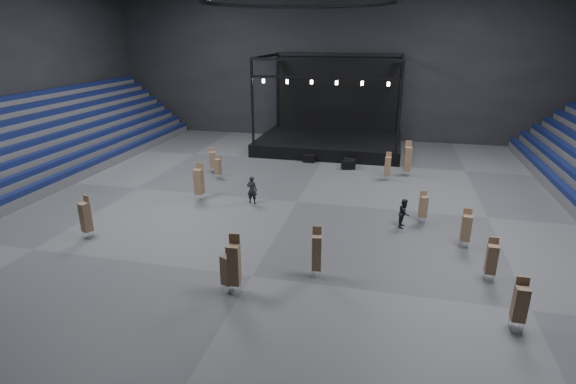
% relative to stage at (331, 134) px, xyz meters
% --- Properties ---
extents(floor, '(50.00, 50.00, 0.00)m').
position_rel_stage_xyz_m(floor, '(-0.00, -16.24, -1.45)').
color(floor, '#4C4C4E').
rests_on(floor, ground).
extents(wall_back, '(50.00, 0.20, 18.00)m').
position_rel_stage_xyz_m(wall_back, '(-0.00, 4.76, 7.55)').
color(wall_back, black).
rests_on(wall_back, ground).
extents(wall_front, '(50.00, 0.20, 18.00)m').
position_rel_stage_xyz_m(wall_front, '(-0.00, -37.24, 7.55)').
color(wall_front, black).
rests_on(wall_front, ground).
extents(bleachers_left, '(7.20, 40.00, 6.40)m').
position_rel_stage_xyz_m(bleachers_left, '(-22.94, -16.24, 0.28)').
color(bleachers_left, '#4F4F52').
rests_on(bleachers_left, floor).
extents(stage, '(14.00, 10.00, 9.20)m').
position_rel_stage_xyz_m(stage, '(0.00, 0.00, 0.00)').
color(stage, black).
rests_on(stage, floor).
extents(truss_ring, '(12.30, 12.30, 5.15)m').
position_rel_stage_xyz_m(truss_ring, '(-0.00, -16.24, 11.55)').
color(truss_ring, black).
rests_on(truss_ring, ceiling).
extents(flight_case_left, '(1.08, 0.59, 0.70)m').
position_rel_stage_xyz_m(flight_case_left, '(-1.11, -6.03, -1.10)').
color(flight_case_left, black).
rests_on(flight_case_left, floor).
extents(flight_case_mid, '(1.12, 0.72, 0.69)m').
position_rel_stage_xyz_m(flight_case_mid, '(2.63, -6.43, -1.11)').
color(flight_case_mid, black).
rests_on(flight_case_mid, floor).
extents(flight_case_right, '(1.26, 0.91, 0.76)m').
position_rel_stage_xyz_m(flight_case_right, '(2.63, -7.41, -1.07)').
color(flight_case_right, black).
rests_on(flight_case_right, floor).
extents(chair_stack_0, '(0.50, 0.50, 1.92)m').
position_rel_stage_xyz_m(chair_stack_0, '(-7.37, -12.41, -0.44)').
color(chair_stack_0, silver).
rests_on(chair_stack_0, floor).
extents(chair_stack_1, '(0.65, 0.65, 2.08)m').
position_rel_stage_xyz_m(chair_stack_1, '(-8.48, -10.86, -0.33)').
color(chair_stack_1, silver).
rests_on(chair_stack_1, floor).
extents(chair_stack_2, '(0.55, 0.55, 2.83)m').
position_rel_stage_xyz_m(chair_stack_2, '(-0.31, -28.22, -0.01)').
color(chair_stack_2, silver).
rests_on(chair_stack_2, floor).
extents(chair_stack_3, '(0.52, 0.52, 2.57)m').
position_rel_stage_xyz_m(chair_stack_3, '(3.04, -25.98, -0.15)').
color(chair_stack_3, silver).
rests_on(chair_stack_3, floor).
extents(chair_stack_4, '(0.64, 0.64, 2.54)m').
position_rel_stage_xyz_m(chair_stack_4, '(-10.53, -24.68, -0.14)').
color(chair_stack_4, silver).
rests_on(chair_stack_4, floor).
extents(chair_stack_5, '(0.50, 0.50, 2.17)m').
position_rel_stage_xyz_m(chair_stack_5, '(11.15, -24.46, -0.30)').
color(chair_stack_5, silver).
rests_on(chair_stack_5, floor).
extents(chair_stack_6, '(0.55, 0.55, 2.02)m').
position_rel_stage_xyz_m(chair_stack_6, '(8.35, -17.96, -0.38)').
color(chair_stack_6, silver).
rests_on(chair_stack_6, floor).
extents(chair_stack_7, '(0.52, 0.52, 2.25)m').
position_rel_stage_xyz_m(chair_stack_7, '(11.53, -28.22, -0.25)').
color(chair_stack_7, silver).
rests_on(chair_stack_7, floor).
extents(chair_stack_8, '(0.60, 0.60, 2.93)m').
position_rel_stage_xyz_m(chair_stack_8, '(7.53, -8.22, 0.05)').
color(chair_stack_8, silver).
rests_on(chair_stack_8, floor).
extents(chair_stack_9, '(0.48, 0.48, 2.22)m').
position_rel_stage_xyz_m(chair_stack_9, '(10.45, -20.99, -0.28)').
color(chair_stack_9, silver).
rests_on(chair_stack_9, floor).
extents(chair_stack_10, '(0.63, 0.63, 2.31)m').
position_rel_stage_xyz_m(chair_stack_10, '(-10.54, -24.68, -0.24)').
color(chair_stack_10, silver).
rests_on(chair_stack_10, floor).
extents(chair_stack_11, '(0.59, 0.59, 2.12)m').
position_rel_stage_xyz_m(chair_stack_11, '(-0.66, -28.23, -0.33)').
color(chair_stack_11, silver).
rests_on(chair_stack_11, floor).
extents(chair_stack_12, '(0.59, 0.59, 2.68)m').
position_rel_stage_xyz_m(chair_stack_12, '(-6.80, -17.39, -0.06)').
color(chair_stack_12, silver).
rests_on(chair_stack_12, floor).
extents(chair_stack_13, '(0.48, 0.48, 2.29)m').
position_rel_stage_xyz_m(chair_stack_13, '(5.98, -9.77, -0.27)').
color(chair_stack_13, silver).
rests_on(chair_stack_13, floor).
extents(man_center, '(0.73, 0.49, 1.96)m').
position_rel_stage_xyz_m(man_center, '(-2.98, -17.23, -0.47)').
color(man_center, black).
rests_on(man_center, floor).
extents(crew_member, '(0.81, 0.97, 1.78)m').
position_rel_stage_xyz_m(crew_member, '(7.21, -18.95, -0.56)').
color(crew_member, black).
rests_on(crew_member, floor).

